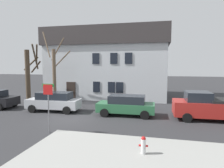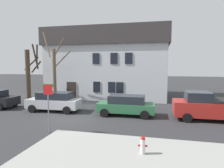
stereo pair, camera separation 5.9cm
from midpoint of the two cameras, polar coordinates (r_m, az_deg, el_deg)
The scene contains 11 objects.
ground_plane at distance 15.64m, azimuth -11.85°, elevation -9.85°, with size 120.00×120.00×0.00m, color #2D2D30.
sidewalk_slab at distance 8.64m, azimuth 8.46°, elevation -22.59°, with size 10.86×6.55×0.12m, color #999993.
building_main at distance 25.99m, azimuth -0.87°, elevation 6.04°, with size 15.05×7.86×8.51m.
tree_bare_near at distance 23.82m, azimuth -22.48°, elevation 2.90°, with size 2.50×2.16×6.30m.
tree_bare_mid at distance 21.89m, azimuth -15.99°, elevation 3.18°, with size 2.68×2.70×7.51m.
car_silver_wagon at distance 18.42m, azimuth -16.15°, elevation -4.75°, with size 4.75×2.11×1.71m.
car_green_wagon at distance 16.31m, azimuth 4.14°, elevation -5.98°, with size 4.65×2.11×1.64m.
pickup_truck_red at distance 16.62m, azimuth 26.51°, elevation -5.80°, with size 5.54×2.43×2.10m.
fire_hydrant at distance 9.47m, azimuth 8.96°, elevation -16.79°, with size 0.42×0.22×0.81m.
street_sign_pole at distance 12.52m, azimuth -17.68°, elevation -4.08°, with size 0.76×0.07×2.99m.
bicycle_leaning at distance 23.13m, azimuth -19.69°, elevation -4.10°, with size 1.75×0.13×1.03m.
Camera 2 is at (6.52, -13.60, 4.13)m, focal length 32.00 mm.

